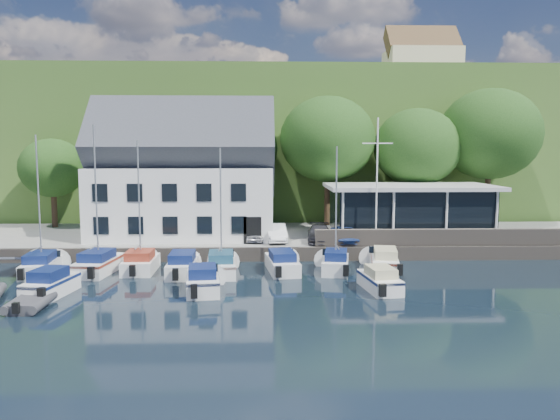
# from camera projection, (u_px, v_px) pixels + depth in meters

# --- Properties ---
(ground) EXTENTS (180.00, 180.00, 0.00)m
(ground) POSITION_uv_depth(u_px,v_px,m) (277.00, 305.00, 27.86)
(ground) COLOR black
(ground) RESTS_ON ground
(quay) EXTENTS (60.00, 13.00, 1.00)m
(quay) POSITION_uv_depth(u_px,v_px,m) (272.00, 239.00, 45.18)
(quay) COLOR gray
(quay) RESTS_ON ground
(quay_face) EXTENTS (60.00, 0.30, 1.00)m
(quay_face) POSITION_uv_depth(u_px,v_px,m) (273.00, 254.00, 38.73)
(quay_face) COLOR #5E554B
(quay_face) RESTS_ON ground
(hillside) EXTENTS (160.00, 75.00, 16.00)m
(hillside) POSITION_uv_depth(u_px,v_px,m) (267.00, 149.00, 88.55)
(hillside) COLOR #365A21
(hillside) RESTS_ON ground
(field_patch) EXTENTS (50.00, 30.00, 0.30)m
(field_patch) POSITION_uv_depth(u_px,v_px,m) (312.00, 102.00, 95.83)
(field_patch) COLOR #5B7038
(field_patch) RESTS_ON hillside
(farmhouse) EXTENTS (10.40, 7.00, 8.20)m
(farmhouse) POSITION_uv_depth(u_px,v_px,m) (422.00, 63.00, 77.94)
(farmhouse) COLOR beige
(farmhouse) RESTS_ON hillside
(harbor_building) EXTENTS (14.40, 8.20, 8.70)m
(harbor_building) POSITION_uv_depth(u_px,v_px,m) (184.00, 182.00, 43.44)
(harbor_building) COLOR white
(harbor_building) RESTS_ON quay
(club_pavilion) EXTENTS (13.20, 7.20, 4.10)m
(club_pavilion) POSITION_uv_depth(u_px,v_px,m) (409.00, 210.00, 43.74)
(club_pavilion) COLOR black
(club_pavilion) RESTS_ON quay
(seawall) EXTENTS (18.00, 0.50, 1.20)m
(seawall) POSITION_uv_depth(u_px,v_px,m) (439.00, 237.00, 39.37)
(seawall) COLOR #5E554B
(seawall) RESTS_ON quay
(gangway) EXTENTS (1.20, 6.00, 1.40)m
(gangway) POSITION_uv_depth(u_px,v_px,m) (26.00, 269.00, 36.29)
(gangway) COLOR #B8B9BD
(gangway) RESTS_ON ground
(car_silver) EXTENTS (1.98, 3.46, 1.11)m
(car_silver) POSITION_uv_depth(u_px,v_px,m) (258.00, 234.00, 41.25)
(car_silver) COLOR silver
(car_silver) RESTS_ON quay
(car_white) EXTENTS (1.61, 4.07, 1.32)m
(car_white) POSITION_uv_depth(u_px,v_px,m) (276.00, 233.00, 41.11)
(car_white) COLOR white
(car_white) RESTS_ON quay
(car_dgrey) EXTENTS (2.14, 4.45, 1.25)m
(car_dgrey) POSITION_uv_depth(u_px,v_px,m) (319.00, 233.00, 40.96)
(car_dgrey) COLOR #313036
(car_dgrey) RESTS_ON quay
(car_blue) EXTENTS (1.47, 3.70, 1.26)m
(car_blue) POSITION_uv_depth(u_px,v_px,m) (345.00, 234.00, 40.77)
(car_blue) COLOR #2D478A
(car_blue) RESTS_ON quay
(flagpole) EXTENTS (2.20, 0.20, 9.18)m
(flagpole) POSITION_uv_depth(u_px,v_px,m) (377.00, 182.00, 39.46)
(flagpole) COLOR white
(flagpole) RESTS_ON quay
(tree_0) EXTENTS (5.76, 5.76, 7.87)m
(tree_0) POSITION_uv_depth(u_px,v_px,m) (53.00, 183.00, 48.35)
(tree_0) COLOR #133710
(tree_0) RESTS_ON quay
(tree_2) EXTENTS (7.63, 7.63, 10.42)m
(tree_2) POSITION_uv_depth(u_px,v_px,m) (235.00, 168.00, 49.24)
(tree_2) COLOR #133710
(tree_2) RESTS_ON quay
(tree_3) EXTENTS (8.53, 8.53, 11.66)m
(tree_3) POSITION_uv_depth(u_px,v_px,m) (327.00, 161.00, 48.92)
(tree_3) COLOR #133710
(tree_3) RESTS_ON quay
(tree_4) EXTENTS (7.73, 7.73, 10.56)m
(tree_4) POSITION_uv_depth(u_px,v_px,m) (416.00, 168.00, 48.74)
(tree_4) COLOR #133710
(tree_4) RESTS_ON quay
(tree_5) EXTENTS (9.04, 9.04, 12.35)m
(tree_5) POSITION_uv_depth(u_px,v_px,m) (489.00, 158.00, 49.14)
(tree_5) COLOR #133710
(tree_5) RESTS_ON quay
(boat_r1_0) EXTENTS (2.67, 6.47, 8.68)m
(boat_r1_0) POSITION_uv_depth(u_px,v_px,m) (39.00, 206.00, 34.36)
(boat_r1_0) COLOR white
(boat_r1_0) RESTS_ON ground
(boat_r1_1) EXTENTS (2.79, 6.67, 9.14)m
(boat_r1_1) POSITION_uv_depth(u_px,v_px,m) (96.00, 202.00, 34.65)
(boat_r1_1) COLOR white
(boat_r1_1) RESTS_ON ground
(boat_r1_2) EXTENTS (2.19, 5.58, 8.72)m
(boat_r1_2) POSITION_uv_depth(u_px,v_px,m) (139.00, 205.00, 35.05)
(boat_r1_2) COLOR white
(boat_r1_2) RESTS_ON ground
(boat_r1_3) EXTENTS (2.15, 6.56, 1.46)m
(boat_r1_3) POSITION_uv_depth(u_px,v_px,m) (183.00, 263.00, 34.75)
(boat_r1_3) COLOR white
(boat_r1_3) RESTS_ON ground
(boat_r1_4) EXTENTS (2.35, 6.28, 8.97)m
(boat_r1_4) POSITION_uv_depth(u_px,v_px,m) (221.00, 204.00, 34.31)
(boat_r1_4) COLOR white
(boat_r1_4) RESTS_ON ground
(boat_r1_5) EXTENTS (2.69, 6.62, 1.41)m
(boat_r1_5) POSITION_uv_depth(u_px,v_px,m) (282.00, 261.00, 35.48)
(boat_r1_5) COLOR white
(boat_r1_5) RESTS_ON ground
(boat_r1_6) EXTENTS (2.69, 5.79, 8.78)m
(boat_r1_6) POSITION_uv_depth(u_px,v_px,m) (336.00, 205.00, 35.03)
(boat_r1_6) COLOR white
(boat_r1_6) RESTS_ON ground
(boat_r1_7) EXTENTS (2.90, 6.78, 1.48)m
(boat_r1_7) POSITION_uv_depth(u_px,v_px,m) (384.00, 259.00, 35.94)
(boat_r1_7) COLOR white
(boat_r1_7) RESTS_ON ground
(boat_r2_0) EXTENTS (2.59, 5.52, 1.54)m
(boat_r2_0) POSITION_uv_depth(u_px,v_px,m) (50.00, 282.00, 29.64)
(boat_r2_0) COLOR white
(boat_r2_0) RESTS_ON ground
(boat_r2_2) EXTENTS (2.54, 5.50, 1.53)m
(boat_r2_2) POSITION_uv_depth(u_px,v_px,m) (203.00, 278.00, 30.38)
(boat_r2_2) COLOR white
(boat_r2_2) RESTS_ON ground
(boat_r2_4) EXTENTS (2.40, 5.47, 1.39)m
(boat_r2_4) POSITION_uv_depth(u_px,v_px,m) (380.00, 278.00, 30.77)
(boat_r2_4) COLOR white
(boat_r2_4) RESTS_ON ground
(dinghy_1) EXTENTS (1.92, 3.12, 0.72)m
(dinghy_1) POSITION_uv_depth(u_px,v_px,m) (30.00, 302.00, 27.24)
(dinghy_1) COLOR #38383C
(dinghy_1) RESTS_ON ground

